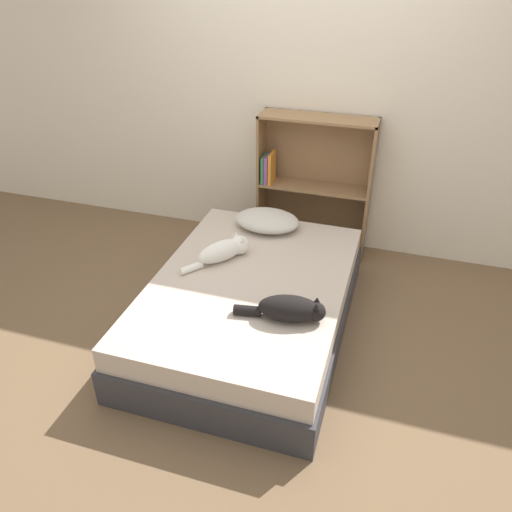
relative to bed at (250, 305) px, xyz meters
name	(u,v)px	position (x,y,z in m)	size (l,w,h in m)	color
ground_plane	(250,327)	(0.00, 0.00, -0.20)	(8.00, 8.00, 0.00)	brown
wall_back	(302,95)	(0.00, 1.35, 1.05)	(8.00, 0.06, 2.50)	silver
bed	(250,305)	(0.00, 0.00, 0.00)	(1.26, 1.82, 0.40)	#333338
pillow	(267,220)	(-0.09, 0.70, 0.27)	(0.49, 0.36, 0.13)	beige
cat_light	(225,250)	(-0.24, 0.19, 0.27)	(0.37, 0.45, 0.16)	white
cat_dark	(291,309)	(0.34, -0.31, 0.28)	(0.53, 0.23, 0.15)	black
bookshelf	(313,183)	(0.15, 1.23, 0.38)	(0.91, 0.26, 1.14)	#8E6B47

